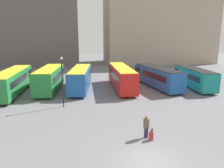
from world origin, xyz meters
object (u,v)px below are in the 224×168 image
traveler (146,125)px  bus_1 (50,78)px  bus_5 (194,77)px  bus_4 (157,76)px  bus_0 (12,81)px  bus_2 (80,78)px  lamp_post_1 (62,78)px  suitcase (151,136)px  bus_3 (121,77)px

traveler → bus_1: bearing=26.5°
bus_5 → traveler: bearing=143.3°
bus_4 → traveler: bus_4 is taller
bus_0 → bus_1: bearing=-78.4°
bus_2 → bus_4: bearing=-82.2°
bus_0 → bus_2: bearing=-84.1°
bus_2 → lamp_post_1: size_ratio=1.85×
bus_0 → bus_5: bearing=-89.5°
bus_0 → bus_4: bearing=-86.5°
bus_0 → suitcase: 21.68m
bus_3 → traveler: size_ratio=6.46×
bus_5 → traveler: (-12.47, -15.26, -0.52)m
bus_4 → traveler: (-6.99, -16.50, -0.59)m
bus_2 → suitcase: (5.06, -16.91, -1.40)m
suitcase → bus_1: bearing=26.6°
bus_3 → bus_2: bearing=92.1°
bus_3 → bus_5: bearing=-95.2°
bus_0 → traveler: bus_0 is taller
bus_1 → bus_2: (4.39, -0.17, -0.05)m
bus_0 → bus_3: bus_3 is taller
traveler → suitcase: 0.91m
bus_0 → bus_4: size_ratio=1.04×
bus_0 → bus_2: (9.26, 0.70, 0.00)m
bus_5 → bus_0: bearing=91.5°
bus_2 → lamp_post_1: lamp_post_1 is taller
bus_4 → traveler: size_ratio=6.27×
bus_1 → bus_5: bus_1 is taller
suitcase → lamp_post_1: size_ratio=0.18×
bus_3 → traveler: bearing=176.7°
bus_4 → bus_5: 5.61m
bus_1 → bus_0: bearing=105.7°
lamp_post_1 → bus_3: bearing=43.4°
bus_0 → bus_5: size_ratio=1.23×
bus_2 → lamp_post_1: 8.09m
bus_0 → suitcase: bus_0 is taller
bus_3 → bus_5: bus_3 is taller
bus_3 → traveler: 16.62m
bus_3 → bus_4: bus_3 is taller
traveler → lamp_post_1: lamp_post_1 is taller
bus_3 → traveler: bus_3 is taller
bus_1 → bus_3: bearing=-84.8°
bus_1 → lamp_post_1: 8.31m
bus_0 → bus_2: size_ratio=1.16×
bus_1 → suitcase: (9.45, -17.08, -1.45)m
bus_1 → bus_5: 21.70m
traveler → lamp_post_1: bearing=35.5°
bus_3 → lamp_post_1: lamp_post_1 is taller
bus_3 → lamp_post_1: 11.38m
bus_3 → suitcase: bus_3 is taller
bus_1 → traveler: 19.02m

